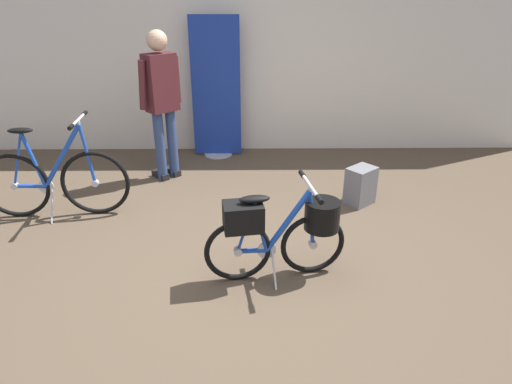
% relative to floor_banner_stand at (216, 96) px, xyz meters
% --- Properties ---
extents(ground_plane, '(7.65, 7.65, 0.00)m').
position_rel_floor_banner_stand_xyz_m(ground_plane, '(0.37, -2.63, -0.77)').
color(ground_plane, brown).
extents(back_wall, '(7.65, 0.10, 2.73)m').
position_rel_floor_banner_stand_xyz_m(back_wall, '(0.37, 0.28, 0.59)').
color(back_wall, silver).
rests_on(back_wall, ground_plane).
extents(floor_banner_stand, '(0.60, 0.36, 1.71)m').
position_rel_floor_banner_stand_xyz_m(floor_banner_stand, '(0.00, 0.00, 0.00)').
color(floor_banner_stand, '#B7B7BC').
rests_on(floor_banner_stand, ground_plane).
extents(folding_bike_foreground, '(1.06, 0.53, 0.76)m').
position_rel_floor_banner_stand_xyz_m(folding_bike_foreground, '(0.65, -2.67, -0.36)').
color(folding_bike_foreground, black).
rests_on(folding_bike_foreground, ground_plane).
extents(display_bike_left, '(1.37, 0.53, 0.96)m').
position_rel_floor_banner_stand_xyz_m(display_bike_left, '(-1.41, -1.66, -0.41)').
color(display_bike_left, black).
rests_on(display_bike_left, ground_plane).
extents(visitor_near_wall, '(0.41, 0.39, 1.61)m').
position_rel_floor_banner_stand_xyz_m(visitor_near_wall, '(-0.52, -0.75, 0.15)').
color(visitor_near_wall, navy).
rests_on(visitor_near_wall, ground_plane).
extents(backpack_on_floor, '(0.35, 0.34, 0.39)m').
position_rel_floor_banner_stand_xyz_m(backpack_on_floor, '(1.52, -1.44, -0.58)').
color(backpack_on_floor, slate).
rests_on(backpack_on_floor, ground_plane).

